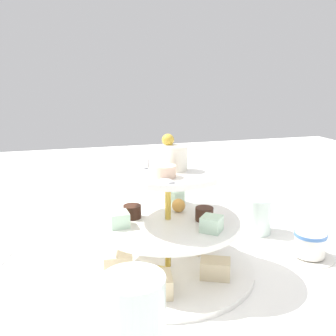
{
  "coord_description": "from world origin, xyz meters",
  "views": [
    {
      "loc": [
        0.58,
        -0.17,
        0.33
      ],
      "look_at": [
        0.0,
        0.0,
        0.18
      ],
      "focal_mm": 41.03,
      "sensor_mm": 36.0,
      "label": 1
    }
  ],
  "objects_px": {
    "tiered_serving_stand": "(168,233)",
    "water_glass_tall_right": "(134,333)",
    "teacup_with_saucer": "(310,246)",
    "water_glass_short_left": "(256,215)"
  },
  "relations": [
    {
      "from": "tiered_serving_stand",
      "to": "water_glass_short_left",
      "type": "distance_m",
      "value": 0.26
    },
    {
      "from": "water_glass_tall_right",
      "to": "teacup_with_saucer",
      "type": "xyz_separation_m",
      "value": [
        -0.21,
        0.37,
        -0.04
      ]
    },
    {
      "from": "tiered_serving_stand",
      "to": "teacup_with_saucer",
      "type": "height_order",
      "value": "tiered_serving_stand"
    },
    {
      "from": "tiered_serving_stand",
      "to": "water_glass_tall_right",
      "type": "xyz_separation_m",
      "value": [
        0.23,
        -0.1,
        -0.01
      ]
    },
    {
      "from": "water_glass_tall_right",
      "to": "water_glass_short_left",
      "type": "bearing_deg",
      "value": 135.99
    },
    {
      "from": "water_glass_tall_right",
      "to": "water_glass_short_left",
      "type": "distance_m",
      "value": 0.48
    },
    {
      "from": "water_glass_tall_right",
      "to": "teacup_with_saucer",
      "type": "bearing_deg",
      "value": 119.47
    },
    {
      "from": "water_glass_short_left",
      "to": "teacup_with_saucer",
      "type": "xyz_separation_m",
      "value": [
        0.14,
        0.04,
        -0.01
      ]
    },
    {
      "from": "water_glass_tall_right",
      "to": "teacup_with_saucer",
      "type": "relative_size",
      "value": 1.47
    },
    {
      "from": "tiered_serving_stand",
      "to": "teacup_with_saucer",
      "type": "xyz_separation_m",
      "value": [
        0.02,
        0.27,
        -0.05
      ]
    }
  ]
}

